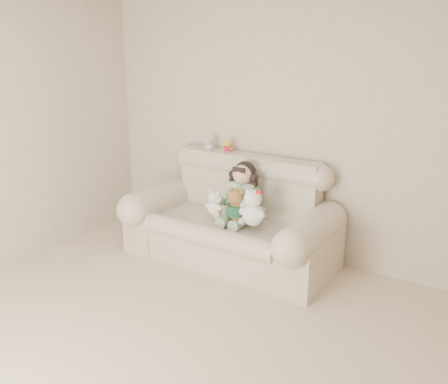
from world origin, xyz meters
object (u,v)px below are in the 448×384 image
Objects in this scene: white_cat at (253,204)px; sofa at (229,212)px; seated_child at (243,191)px; brown_teddy at (237,202)px; cream_teddy at (215,201)px.

sofa is at bearing 155.94° from white_cat.
seated_child is at bearing 37.95° from sofa.
seated_child is (0.10, 0.08, 0.21)m from sofa.
brown_teddy is at bearing -37.90° from sofa.
seated_child is 2.04× the size of cream_teddy.
brown_teddy reaches higher than cream_teddy.
seated_child is 1.47× the size of white_cat.
white_cat is at bearing -24.70° from cream_teddy.
cream_teddy is (-0.20, -0.20, -0.08)m from seated_child.
sofa is at bearing -140.67° from seated_child.
sofa is 6.99× the size of cream_teddy.
seated_child is 0.34m from white_cat.
sofa is at bearing 163.24° from brown_teddy.
brown_teddy is at bearing -21.70° from cream_teddy.
cream_teddy is (-0.10, -0.12, 0.14)m from sofa.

